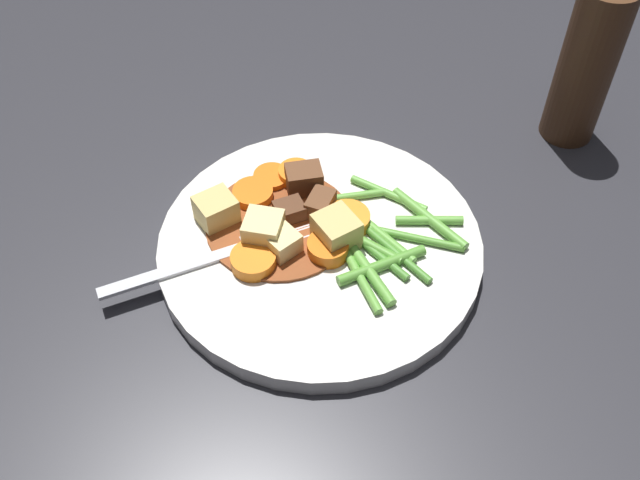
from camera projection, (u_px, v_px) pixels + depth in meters
name	position (u px, v px, depth m)	size (l,w,h in m)	color
ground_plane	(320.00, 253.00, 0.59)	(3.00, 3.00, 0.00)	#2D2D33
dinner_plate	(320.00, 247.00, 0.58)	(0.26, 0.26, 0.02)	white
stew_sauce	(280.00, 224.00, 0.59)	(0.12, 0.12, 0.00)	brown
carrot_slice_0	(348.00, 220.00, 0.58)	(0.04, 0.04, 0.01)	orange
carrot_slice_1	(253.00, 194.00, 0.60)	(0.03, 0.03, 0.01)	orange
carrot_slice_2	(328.00, 248.00, 0.56)	(0.03, 0.03, 0.01)	orange
carrot_slice_3	(253.00, 260.00, 0.56)	(0.04, 0.04, 0.01)	orange
carrot_slice_4	(272.00, 178.00, 0.62)	(0.03, 0.03, 0.01)	orange
carrot_slice_5	(296.00, 175.00, 0.62)	(0.03, 0.03, 0.01)	orange
potato_chunk_0	(281.00, 243.00, 0.56)	(0.03, 0.02, 0.02)	#EAD68C
potato_chunk_1	(215.00, 214.00, 0.58)	(0.03, 0.03, 0.02)	#DBBC6B
potato_chunk_2	(264.00, 231.00, 0.57)	(0.03, 0.03, 0.03)	#EAD68C
potato_chunk_3	(337.00, 230.00, 0.57)	(0.03, 0.03, 0.03)	#DBBC6B
meat_chunk_0	(304.00, 180.00, 0.60)	(0.02, 0.03, 0.02)	brown
meat_chunk_1	(290.00, 212.00, 0.59)	(0.02, 0.02, 0.02)	#56331E
meat_chunk_2	(320.00, 205.00, 0.59)	(0.02, 0.03, 0.02)	brown
green_bean_0	(429.00, 219.00, 0.59)	(0.01, 0.01, 0.08)	#66AD42
green_bean_1	(395.00, 249.00, 0.57)	(0.01, 0.01, 0.08)	#4C8E33
green_bean_2	(372.00, 251.00, 0.57)	(0.01, 0.01, 0.05)	#599E38
green_bean_3	(376.00, 253.00, 0.57)	(0.01, 0.01, 0.07)	#4C8E33
green_bean_4	(429.00, 220.00, 0.59)	(0.01, 0.01, 0.05)	#66AD42
green_bean_5	(359.00, 276.00, 0.55)	(0.01, 0.01, 0.07)	#66AD42
green_bean_6	(355.00, 196.00, 0.61)	(0.01, 0.01, 0.05)	#66AD42
green_bean_7	(382.00, 265.00, 0.56)	(0.01, 0.01, 0.07)	#599E38
green_bean_8	(416.00, 238.00, 0.58)	(0.01, 0.01, 0.08)	#599E38
green_bean_9	(388.00, 194.00, 0.61)	(0.01, 0.01, 0.07)	#66AD42
green_bean_10	(390.00, 242.00, 0.57)	(0.01, 0.01, 0.05)	#66AD42
green_bean_11	(369.00, 272.00, 0.55)	(0.01, 0.01, 0.07)	#66AD42
fork	(218.00, 256.00, 0.57)	(0.15, 0.12, 0.00)	silver
pepper_mill	(586.00, 66.00, 0.63)	(0.05, 0.05, 0.15)	#4C2D19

